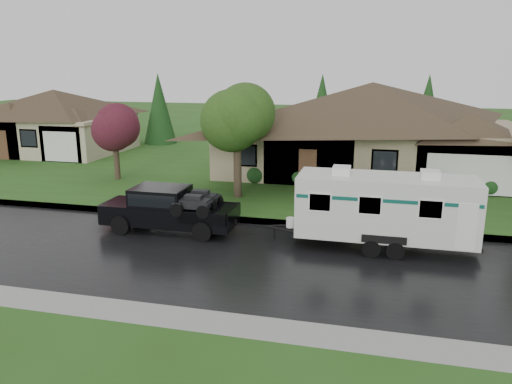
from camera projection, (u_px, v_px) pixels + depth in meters
The scene contains 11 objects.
ground at pixel (306, 244), 19.36m from camera, with size 140.00×140.00×0.00m, color #294E18.
road at pixel (298, 264), 17.48m from camera, with size 140.00×8.00×0.01m, color black.
curb at pixel (313, 225), 21.46m from camera, with size 140.00×0.50×0.15m, color gray.
lawn at pixel (338, 168), 33.46m from camera, with size 140.00×26.00×0.15m, color #294E18.
house_main at pixel (376, 118), 30.97m from camera, with size 19.44×10.80×6.90m.
house_far at pixel (57, 116), 38.58m from camera, with size 10.80×8.64×5.80m.
tree_left_green at pixel (237, 117), 24.80m from camera, with size 3.58×3.58×5.92m.
tree_red at pixel (114, 128), 29.09m from camera, with size 2.67×2.67×4.41m.
shrub_row at pixel (366, 179), 27.49m from camera, with size 13.60×1.00×1.00m.
pickup_truck at pixel (167, 208), 20.78m from camera, with size 5.58×2.12×1.86m.
travel_trailer at pixel (385, 207), 18.59m from camera, with size 6.88×2.42×3.09m.
Camera 1 is at (2.46, -18.20, 6.75)m, focal length 35.00 mm.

